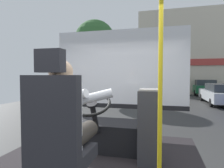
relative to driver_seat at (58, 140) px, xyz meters
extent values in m
cube|color=#313131|center=(0.06, 9.29, -1.30)|extent=(18.00, 44.00, 0.05)
cube|color=silver|center=(0.06, 9.29, -1.27)|extent=(0.12, 39.60, 0.00)
cube|color=#28282D|center=(0.00, 0.09, -0.17)|extent=(0.48, 0.48, 0.12)
cube|color=#28282D|center=(0.00, -0.10, 0.22)|extent=(0.48, 0.10, 0.66)
cube|color=#28282D|center=(0.00, -0.10, 0.66)|extent=(0.22, 0.10, 0.18)
cylinder|color=#332D28|center=(0.10, 0.24, -0.02)|extent=(0.18, 0.50, 0.18)
cylinder|color=#332D28|center=(-0.10, 0.24, -0.02)|extent=(0.18, 0.50, 0.18)
cylinder|color=silver|center=(0.00, 0.06, 0.19)|extent=(0.36, 0.36, 0.60)
cube|color=#70934C|center=(0.00, 0.25, 0.26)|extent=(0.06, 0.01, 0.37)
sphere|color=tan|center=(0.00, 0.06, 0.58)|extent=(0.21, 0.21, 0.21)
cylinder|color=silver|center=(0.11, 0.32, 0.31)|extent=(0.56, 0.21, 0.22)
cylinder|color=silver|center=(-0.11, 0.32, 0.31)|extent=(0.56, 0.21, 0.22)
cube|color=black|center=(0.00, 1.29, -0.34)|extent=(1.10, 0.56, 0.40)
cylinder|color=black|center=(0.00, 0.91, -0.02)|extent=(0.07, 0.27, 0.44)
torus|color=black|center=(0.00, 0.81, 0.19)|extent=(0.48, 0.44, 0.25)
cylinder|color=black|center=(0.00, 0.81, 0.19)|extent=(0.13, 0.13, 0.09)
cylinder|color=yellow|center=(0.83, 0.51, 0.56)|extent=(0.04, 0.04, 2.20)
cube|color=#333338|center=(0.69, 0.94, -0.09)|extent=(0.25, 0.26, 0.90)
cube|color=#9E9993|center=(0.69, 0.94, 0.37)|extent=(0.22, 0.23, 0.02)
cube|color=silver|center=(0.06, 2.11, 0.71)|extent=(2.50, 0.01, 1.40)
cube|color=black|center=(0.06, 2.11, -0.03)|extent=(2.50, 0.08, 0.08)
cylinder|color=#4C3828|center=(-3.79, 11.49, 0.42)|extent=(0.32, 0.32, 3.38)
sphere|color=#2F5E2D|center=(-3.79, 11.49, 3.03)|extent=(2.85, 2.85, 2.85)
cube|color=#BCB29E|center=(4.20, 20.34, 2.84)|extent=(11.45, 4.56, 8.24)
cube|color=#9E332D|center=(4.20, 18.00, 1.79)|extent=(10.99, 0.12, 0.60)
cube|color=silver|center=(4.48, 12.05, -0.73)|extent=(1.86, 4.47, 0.60)
cube|color=#282D33|center=(4.48, 11.78, -0.21)|extent=(1.53, 2.46, 0.46)
cylinder|color=black|center=(3.60, 13.43, -1.03)|extent=(0.14, 0.49, 0.49)
cylinder|color=black|center=(3.60, 10.66, -1.03)|extent=(0.14, 0.49, 0.49)
cube|color=#195633|center=(4.65, 18.36, -0.68)|extent=(1.96, 4.45, 0.66)
cube|color=#282D33|center=(4.65, 18.09, -0.10)|extent=(1.60, 2.45, 0.50)
cylinder|color=black|center=(5.58, 19.74, -1.01)|extent=(0.14, 0.54, 0.54)
cylinder|color=black|center=(3.72, 19.74, -1.01)|extent=(0.14, 0.54, 0.54)
cylinder|color=black|center=(5.58, 16.98, -1.01)|extent=(0.14, 0.54, 0.54)
cylinder|color=black|center=(3.72, 16.98, -1.01)|extent=(0.14, 0.54, 0.54)
cube|color=maroon|center=(4.69, 22.77, -0.72)|extent=(1.76, 4.37, 0.62)
cube|color=#282D33|center=(4.69, 22.51, -0.17)|extent=(1.45, 2.40, 0.47)
cylinder|color=black|center=(5.53, 24.12, -1.02)|extent=(0.14, 0.50, 0.50)
cylinder|color=black|center=(3.85, 24.12, -1.02)|extent=(0.14, 0.50, 0.50)
cylinder|color=black|center=(5.53, 21.42, -1.02)|extent=(0.14, 0.50, 0.50)
cylinder|color=black|center=(3.85, 21.42, -1.02)|extent=(0.14, 0.50, 0.50)
camera|label=1|loc=(0.84, -1.42, 0.55)|focal=30.68mm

